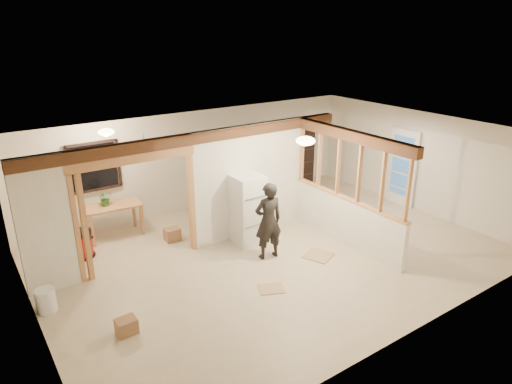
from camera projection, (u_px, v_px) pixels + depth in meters
floor at (274, 254)px, 9.49m from camera, size 9.00×6.50×0.01m
ceiling at (276, 137)px, 8.61m from camera, size 9.00×6.50×0.01m
wall_back at (198, 160)px, 11.55m from camera, size 9.00×0.01×2.50m
wall_front at (411, 266)px, 6.54m from camera, size 9.00×0.01×2.50m
wall_left at (29, 262)px, 6.65m from camera, size 0.01×6.50×2.50m
wall_right at (418, 161)px, 11.44m from camera, size 0.01×6.50×2.50m
partition_left_stub at (44, 226)px, 7.81m from camera, size 0.90×0.12×2.50m
partition_center at (250, 180)px, 10.08m from camera, size 2.80×0.12×2.50m
doorway_frame at (138, 213)px, 8.75m from camera, size 2.46×0.14×2.20m
header_beam_back at (199, 138)px, 9.04m from camera, size 7.00×0.18×0.22m
header_beam_right at (351, 136)px, 9.19m from camera, size 0.18×3.30×0.22m
pony_wall at (345, 221)px, 9.85m from camera, size 0.12×3.20×1.00m
stud_partition at (349, 170)px, 9.45m from camera, size 0.14×3.20×1.32m
window_back at (94, 167)px, 10.00m from camera, size 1.12×0.10×1.10m
french_door at (402, 167)px, 11.80m from camera, size 0.12×0.86×2.00m
ceiling_dome_main at (306, 141)px, 8.39m from camera, size 0.36×0.36×0.16m
ceiling_dome_util at (106, 132)px, 9.06m from camera, size 0.32×0.32×0.14m
hanging_bulb at (145, 150)px, 8.89m from camera, size 0.07×0.07×0.07m
refrigerator at (248, 209)px, 9.81m from camera, size 0.62×0.61×1.51m
woman at (268, 221)px, 9.10m from camera, size 0.64×0.47×1.62m
work_table at (114, 221)px, 10.15m from camera, size 1.24×0.69×0.76m
potted_plant at (105, 198)px, 9.95m from camera, size 0.36×0.33×0.34m
shop_vac at (82, 244)px, 9.27m from camera, size 0.50×0.50×0.60m
bookshelf at (300, 157)px, 13.22m from camera, size 0.85×0.28×1.70m
bucket at (46, 300)px, 7.56m from camera, size 0.37×0.37×0.41m
box_util_a at (172, 234)px, 10.06m from camera, size 0.34×0.29×0.28m
box_util_b at (62, 265)px, 8.77m from camera, size 0.35×0.35×0.31m
box_front at (127, 326)px, 7.04m from camera, size 0.32×0.26×0.25m
floor_panel_near at (318, 255)px, 9.41m from camera, size 0.69×0.69×0.02m
floor_panel_far at (271, 289)px, 8.24m from camera, size 0.56×0.52×0.01m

